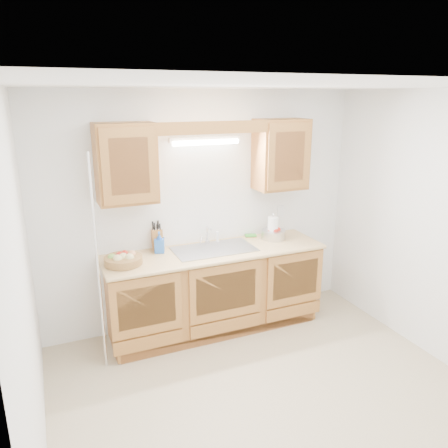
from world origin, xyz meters
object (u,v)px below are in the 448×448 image
paper_towel (273,228)px  apple_bowl (274,234)px  knife_block (157,239)px  fruit_basket (123,259)px

paper_towel → apple_bowl: paper_towel is taller
knife_block → paper_towel: size_ratio=1.04×
paper_towel → fruit_basket: bearing=-176.0°
paper_towel → apple_bowl: bearing=-28.8°
knife_block → paper_towel: 1.28m
fruit_basket → apple_bowl: size_ratio=1.38×
knife_block → paper_towel: same height
fruit_basket → knife_block: size_ratio=1.50×
knife_block → apple_bowl: (1.28, -0.15, -0.05)m
fruit_basket → paper_towel: size_ratio=1.56×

